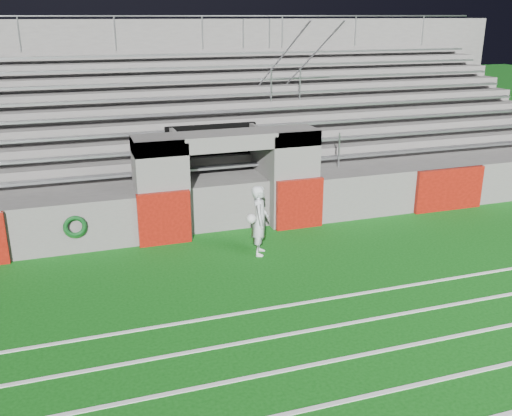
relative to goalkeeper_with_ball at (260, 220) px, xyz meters
name	(u,v)px	position (x,y,z in m)	size (l,w,h in m)	color
ground	(274,284)	(-0.23, -1.62, -0.85)	(90.00, 90.00, 0.00)	#0C4D0F
stadium_structure	(191,140)	(-0.23, 6.35, 0.64)	(26.00, 8.48, 5.42)	#555350
goalkeeper_with_ball	(260,220)	(0.00, 0.00, 0.00)	(0.70, 0.72, 1.70)	#B7BCC1
hose_coil	(75,227)	(-4.13, 1.31, -0.14)	(0.55, 0.15, 0.58)	#0E4612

